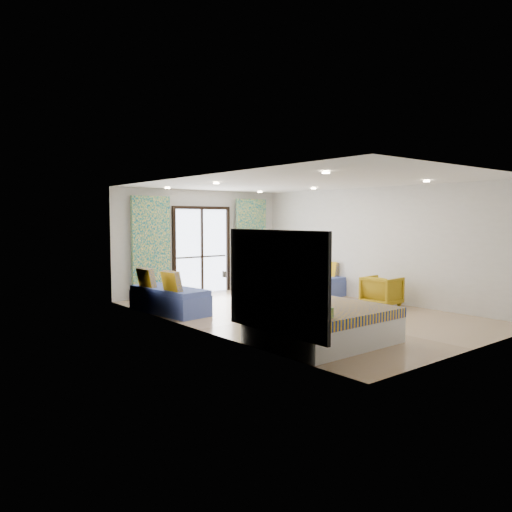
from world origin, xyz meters
TOP-DOWN VIEW (x-y plane):
  - floor at (0.00, 0.00)m, footprint 5.00×7.50m
  - ceiling at (0.00, 0.00)m, footprint 5.00×7.50m
  - wall_back at (0.00, 3.75)m, footprint 5.00×0.01m
  - wall_front at (0.00, -3.75)m, footprint 5.00×0.01m
  - wall_left at (-2.50, 0.00)m, footprint 0.01×7.50m
  - wall_right at (2.50, 0.00)m, footprint 0.01×7.50m
  - balcony_door at (0.00, 3.72)m, footprint 1.76×0.08m
  - balcony_rail at (0.00, 3.73)m, footprint 1.52×0.03m
  - curtain_left at (-1.55, 3.57)m, footprint 1.00×0.10m
  - curtain_right at (1.55, 3.57)m, footprint 1.00×0.10m
  - downlight_a at (-1.40, -2.00)m, footprint 0.12×0.12m
  - downlight_b at (1.40, -2.00)m, footprint 0.12×0.12m
  - downlight_c at (-1.40, 1.00)m, footprint 0.12×0.12m
  - downlight_d at (1.40, 1.00)m, footprint 0.12×0.12m
  - downlight_e at (-1.40, 3.00)m, footprint 0.12×0.12m
  - downlight_f at (1.40, 3.00)m, footprint 0.12×0.12m
  - headboard at (-2.46, -2.03)m, footprint 0.06×2.10m
  - switch_plate at (-2.47, -0.78)m, footprint 0.02×0.10m
  - bed at (-1.48, -2.03)m, footprint 2.04×1.66m
  - daybed_left at (-2.12, 1.72)m, footprint 0.96×1.96m
  - daybed_right at (2.12, 1.71)m, footprint 0.83×1.78m
  - coffee_table at (0.08, 1.80)m, footprint 0.71×0.71m
  - vase at (0.04, 1.86)m, footprint 0.23×0.23m
  - armchair at (1.96, -0.60)m, footprint 0.74×0.78m

SIDE VIEW (x-z plane):
  - floor at x=0.00m, z-range -0.01..0.01m
  - daybed_right at x=2.12m, z-range -0.16..0.69m
  - daybed_left at x=-2.12m, z-range -0.18..0.76m
  - bed at x=-1.48m, z-range -0.06..0.65m
  - armchair at x=1.96m, z-range 0.00..0.74m
  - coffee_table at x=0.08m, z-range 0.01..0.75m
  - vase at x=0.04m, z-range 0.43..0.60m
  - balcony_rail at x=0.00m, z-range 0.93..0.97m
  - headboard at x=-2.46m, z-range 0.30..1.80m
  - switch_plate at x=-2.47m, z-range 1.00..1.10m
  - curtain_left at x=-1.55m, z-range 0.00..2.50m
  - curtain_right at x=1.55m, z-range 0.00..2.50m
  - balcony_door at x=0.00m, z-range 0.12..2.40m
  - wall_back at x=0.00m, z-range 0.00..2.70m
  - wall_front at x=0.00m, z-range 0.00..2.70m
  - wall_left at x=-2.50m, z-range 0.00..2.70m
  - wall_right at x=2.50m, z-range 0.00..2.70m
  - downlight_a at x=-1.40m, z-range 2.66..2.68m
  - downlight_b at x=1.40m, z-range 2.66..2.68m
  - downlight_c at x=-1.40m, z-range 2.66..2.68m
  - downlight_d at x=1.40m, z-range 2.66..2.68m
  - downlight_e at x=-1.40m, z-range 2.66..2.68m
  - downlight_f at x=1.40m, z-range 2.66..2.68m
  - ceiling at x=0.00m, z-range 2.70..2.71m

